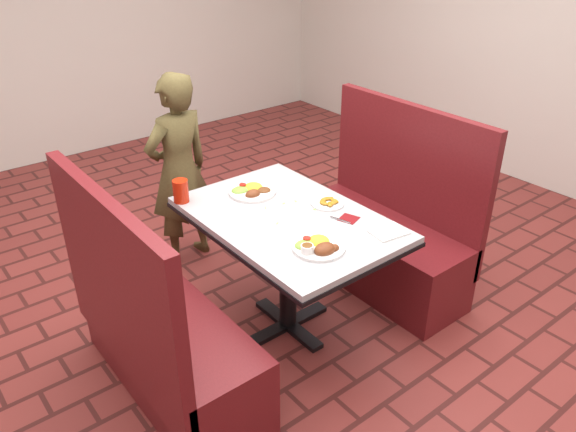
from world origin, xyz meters
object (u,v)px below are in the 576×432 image
(near_dinner_plate, at_px, (318,244))
(red_tumbler, at_px, (181,191))
(diner_person, at_px, (179,171))
(plantain_plate, at_px, (327,203))
(booth_bench_left, at_px, (162,339))
(dining_table, at_px, (288,232))
(far_dinner_plate, at_px, (252,189))
(booth_bench_right, at_px, (384,236))

(near_dinner_plate, height_order, red_tumbler, red_tumbler)
(diner_person, xyz_separation_m, plantain_plate, (0.33, -1.10, 0.10))
(booth_bench_left, bearing_deg, near_dinner_plate, -26.81)
(red_tumbler, bearing_deg, dining_table, -54.73)
(plantain_plate, height_order, red_tumbler, red_tumbler)
(near_dinner_plate, bearing_deg, diner_person, 89.30)
(red_tumbler, bearing_deg, booth_bench_left, -130.73)
(far_dinner_plate, height_order, plantain_plate, far_dinner_plate)
(near_dinner_plate, xyz_separation_m, red_tumbler, (-0.26, 0.86, 0.04))
(near_dinner_plate, bearing_deg, dining_table, 74.94)
(dining_table, relative_size, red_tumbler, 9.33)
(booth_bench_right, xyz_separation_m, far_dinner_plate, (-0.79, 0.35, 0.45))
(dining_table, distance_m, plantain_plate, 0.28)
(dining_table, height_order, near_dinner_plate, near_dinner_plate)
(far_dinner_plate, xyz_separation_m, red_tumbler, (-0.37, 0.16, 0.04))
(red_tumbler, bearing_deg, plantain_plate, -41.37)
(dining_table, height_order, plantain_plate, plantain_plate)
(diner_person, bearing_deg, plantain_plate, 99.16)
(diner_person, bearing_deg, dining_table, 86.53)
(far_dinner_plate, bearing_deg, plantain_plate, -57.66)
(booth_bench_left, distance_m, booth_bench_right, 1.60)
(booth_bench_right, distance_m, far_dinner_plate, 0.97)
(booth_bench_right, bearing_deg, diner_person, 129.37)
(booth_bench_left, relative_size, red_tumbler, 9.23)
(plantain_plate, bearing_deg, far_dinner_plate, 122.34)
(far_dinner_plate, bearing_deg, diner_person, 97.16)
(plantain_plate, bearing_deg, diner_person, 106.82)
(red_tumbler, bearing_deg, diner_person, 63.26)
(booth_bench_left, bearing_deg, booth_bench_right, 0.00)
(dining_table, distance_m, near_dinner_plate, 0.39)
(dining_table, xyz_separation_m, plantain_plate, (0.25, -0.03, 0.11))
(booth_bench_left, bearing_deg, diner_person, 56.02)
(diner_person, bearing_deg, booth_bench_left, 48.36)
(booth_bench_left, relative_size, booth_bench_right, 1.00)
(diner_person, height_order, red_tumbler, diner_person)
(booth_bench_right, xyz_separation_m, red_tumbler, (-1.16, 0.51, 0.49))
(dining_table, xyz_separation_m, booth_bench_right, (0.80, 0.00, -0.32))
(diner_person, distance_m, far_dinner_plate, 0.73)
(far_dinner_plate, bearing_deg, near_dinner_plate, -98.64)
(near_dinner_plate, relative_size, plantain_plate, 1.42)
(booth_bench_right, distance_m, plantain_plate, 0.70)
(booth_bench_left, bearing_deg, far_dinner_plate, 23.43)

